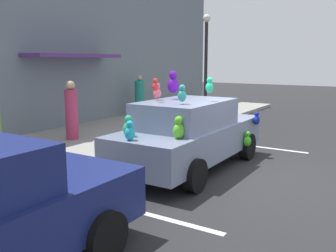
{
  "coord_description": "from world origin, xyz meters",
  "views": [
    {
      "loc": [
        -7.16,
        -2.69,
        2.41
      ],
      "look_at": [
        -0.0,
        1.8,
        0.9
      ],
      "focal_mm": 39.6,
      "sensor_mm": 36.0,
      "label": 1
    }
  ],
  "objects_px": {
    "pedestrian_near_shopfront": "(140,97)",
    "street_lamp_post": "(206,57)",
    "plush_covered_car": "(189,133)",
    "pedestrian_by_lamp": "(72,112)",
    "teddy_bear_on_sidewalk": "(150,126)"
  },
  "relations": [
    {
      "from": "pedestrian_near_shopfront",
      "to": "street_lamp_post",
      "type": "bearing_deg",
      "value": -83.3
    },
    {
      "from": "plush_covered_car",
      "to": "pedestrian_by_lamp",
      "type": "bearing_deg",
      "value": 85.42
    },
    {
      "from": "teddy_bear_on_sidewalk",
      "to": "pedestrian_near_shopfront",
      "type": "distance_m",
      "value": 4.15
    },
    {
      "from": "teddy_bear_on_sidewalk",
      "to": "pedestrian_near_shopfront",
      "type": "height_order",
      "value": "pedestrian_near_shopfront"
    },
    {
      "from": "plush_covered_car",
      "to": "street_lamp_post",
      "type": "bearing_deg",
      "value": 23.06
    },
    {
      "from": "street_lamp_post",
      "to": "pedestrian_by_lamp",
      "type": "distance_m",
      "value": 5.59
    },
    {
      "from": "plush_covered_car",
      "to": "pedestrian_by_lamp",
      "type": "xyz_separation_m",
      "value": [
        0.32,
        4.03,
        0.13
      ]
    },
    {
      "from": "plush_covered_car",
      "to": "pedestrian_near_shopfront",
      "type": "bearing_deg",
      "value": 45.27
    },
    {
      "from": "teddy_bear_on_sidewalk",
      "to": "pedestrian_by_lamp",
      "type": "distance_m",
      "value": 2.34
    },
    {
      "from": "plush_covered_car",
      "to": "pedestrian_near_shopfront",
      "type": "distance_m",
      "value": 7.19
    },
    {
      "from": "plush_covered_car",
      "to": "pedestrian_near_shopfront",
      "type": "relative_size",
      "value": 2.65
    },
    {
      "from": "street_lamp_post",
      "to": "pedestrian_by_lamp",
      "type": "height_order",
      "value": "street_lamp_post"
    },
    {
      "from": "street_lamp_post",
      "to": "pedestrian_near_shopfront",
      "type": "distance_m",
      "value": 3.27
    },
    {
      "from": "teddy_bear_on_sidewalk",
      "to": "pedestrian_by_lamp",
      "type": "xyz_separation_m",
      "value": [
        -1.62,
        1.62,
        0.5
      ]
    },
    {
      "from": "pedestrian_by_lamp",
      "to": "plush_covered_car",
      "type": "bearing_deg",
      "value": -94.58
    }
  ]
}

